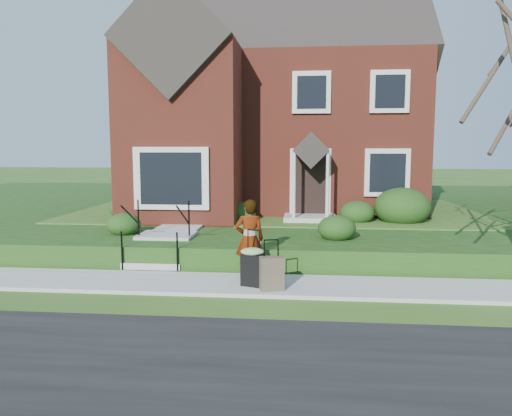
# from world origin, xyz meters

# --- Properties ---
(ground) EXTENTS (120.00, 120.00, 0.00)m
(ground) POSITION_xyz_m (0.00, 0.00, 0.00)
(ground) COLOR #2D5119
(ground) RESTS_ON ground
(street) EXTENTS (60.00, 6.00, 0.01)m
(street) POSITION_xyz_m (0.00, -5.00, 0.01)
(street) COLOR black
(street) RESTS_ON ground
(sidewalk) EXTENTS (60.00, 1.60, 0.08)m
(sidewalk) POSITION_xyz_m (0.00, 0.00, 0.04)
(sidewalk) COLOR #9E9B93
(sidewalk) RESTS_ON ground
(terrace) EXTENTS (44.00, 20.00, 0.60)m
(terrace) POSITION_xyz_m (4.00, 10.90, 0.30)
(terrace) COLOR #173A10
(terrace) RESTS_ON ground
(walkway) EXTENTS (1.20, 6.00, 0.06)m
(walkway) POSITION_xyz_m (-2.50, 5.00, 0.63)
(walkway) COLOR #9E9B93
(walkway) RESTS_ON terrace
(main_house) EXTENTS (10.40, 10.20, 9.40)m
(main_house) POSITION_xyz_m (-0.21, 9.61, 5.26)
(main_house) COLOR maroon
(main_house) RESTS_ON terrace
(front_steps) EXTENTS (1.40, 2.02, 1.50)m
(front_steps) POSITION_xyz_m (-2.50, 1.84, 0.47)
(front_steps) COLOR #9E9B93
(front_steps) RESTS_ON ground
(foundation_shrubs) EXTENTS (9.98, 4.34, 1.20)m
(foundation_shrubs) POSITION_xyz_m (0.64, 4.96, 1.10)
(foundation_shrubs) COLOR black
(foundation_shrubs) RESTS_ON terrace
(woman) EXTENTS (0.71, 0.56, 1.72)m
(woman) POSITION_xyz_m (-0.14, 0.31, 0.94)
(woman) COLOR #999999
(woman) RESTS_ON sidewalk
(suitcase_black) EXTENTS (0.58, 0.52, 1.16)m
(suitcase_black) POSITION_xyz_m (-0.02, -0.21, 0.53)
(suitcase_black) COLOR black
(suitcase_black) RESTS_ON sidewalk
(suitcase_olive) EXTENTS (0.52, 0.37, 1.01)m
(suitcase_olive) POSITION_xyz_m (0.39, -0.47, 0.42)
(suitcase_olive) COLOR #4E4534
(suitcase_olive) RESTS_ON sidewalk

